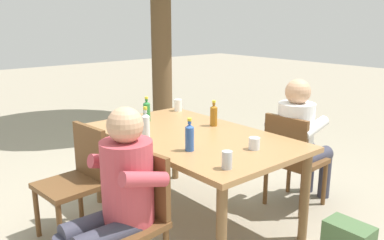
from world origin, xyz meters
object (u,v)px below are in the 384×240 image
(bottle_blue, at_px, (190,137))
(chair_far_right, at_px, (292,156))
(bottle_amber, at_px, (214,115))
(cup_white, at_px, (178,105))
(cup_glass, at_px, (254,143))
(chair_near_left, at_px, (78,176))
(chair_near_right, at_px, (132,213))
(bottle_green, at_px, (147,111))
(dining_table, at_px, (192,144))
(table_knife, at_px, (125,125))
(bottle_clear, at_px, (146,126))
(person_in_white_shirt, at_px, (300,136))
(cup_terracotta, at_px, (131,123))
(cup_steel, at_px, (227,160))
(person_in_plaid_shirt, at_px, (117,194))

(bottle_blue, bearing_deg, chair_far_right, 84.90)
(bottle_amber, height_order, cup_white, bottle_amber)
(chair_far_right, bearing_deg, cup_glass, -76.13)
(chair_far_right, bearing_deg, chair_near_left, -116.16)
(chair_near_right, xyz_separation_m, bottle_green, (-0.98, 0.78, 0.37))
(dining_table, distance_m, chair_far_right, 0.94)
(table_knife, bearing_deg, chair_near_right, -29.30)
(bottle_clear, bearing_deg, person_in_white_shirt, 69.76)
(dining_table, distance_m, cup_white, 0.87)
(bottle_amber, xyz_separation_m, cup_glass, (0.66, -0.22, -0.05))
(chair_near_right, bearing_deg, cup_terracotta, 147.86)
(bottle_clear, bearing_deg, cup_white, 128.09)
(cup_white, bearing_deg, cup_steel, -27.63)
(chair_near_left, bearing_deg, bottle_amber, 73.99)
(person_in_plaid_shirt, relative_size, cup_white, 9.87)
(person_in_white_shirt, height_order, bottle_clear, person_in_white_shirt)
(chair_near_left, bearing_deg, cup_steel, 23.61)
(dining_table, height_order, bottle_green, bottle_green)
(chair_near_right, distance_m, cup_steel, 0.69)
(person_in_white_shirt, bearing_deg, dining_table, -113.16)
(bottle_clear, relative_size, bottle_blue, 1.13)
(chair_far_right, relative_size, person_in_plaid_shirt, 0.74)
(cup_terracotta, bearing_deg, chair_near_left, -87.62)
(dining_table, xyz_separation_m, cup_glass, (0.58, 0.09, 0.12))
(dining_table, xyz_separation_m, person_in_white_shirt, (0.40, 0.93, -0.02))
(chair_near_left, distance_m, cup_white, 1.35)
(bottle_clear, bearing_deg, chair_near_right, -42.30)
(bottle_green, bearing_deg, dining_table, 3.94)
(chair_near_right, xyz_separation_m, bottle_clear, (-0.48, 0.44, 0.39))
(chair_far_right, distance_m, person_in_white_shirt, 0.20)
(table_knife, bearing_deg, cup_white, 101.43)
(bottle_blue, distance_m, table_knife, 0.90)
(cup_glass, bearing_deg, chair_far_right, 103.87)
(chair_far_right, height_order, bottle_blue, bottle_blue)
(cup_steel, bearing_deg, table_knife, 177.59)
(bottle_clear, distance_m, cup_terracotta, 0.35)
(dining_table, distance_m, bottle_blue, 0.45)
(bottle_clear, bearing_deg, chair_near_left, -126.16)
(dining_table, bearing_deg, bottle_blue, -42.68)
(chair_far_right, distance_m, table_knife, 1.51)
(cup_terracotta, bearing_deg, chair_near_right, -32.14)
(dining_table, distance_m, person_in_white_shirt, 1.02)
(chair_far_right, height_order, cup_white, cup_white)
(dining_table, bearing_deg, bottle_clear, -102.80)
(bottle_green, relative_size, bottle_blue, 0.95)
(person_in_white_shirt, xyz_separation_m, cup_white, (-1.14, -0.50, 0.16))
(cup_white, bearing_deg, bottle_blue, -34.60)
(chair_near_left, xyz_separation_m, cup_white, (-0.33, 1.26, 0.33))
(dining_table, bearing_deg, bottle_green, -176.06)
(chair_near_left, bearing_deg, person_in_white_shirt, 65.38)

